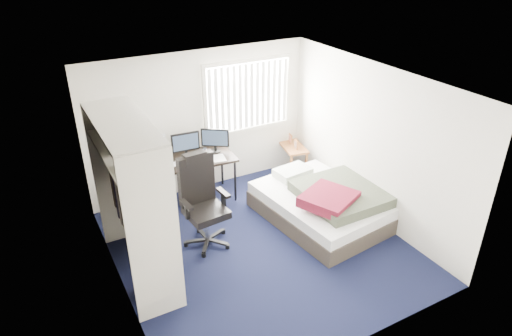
{
  "coord_description": "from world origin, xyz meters",
  "views": [
    {
      "loc": [
        -2.7,
        -4.8,
        4.18
      ],
      "look_at": [
        0.15,
        0.4,
        1.1
      ],
      "focal_mm": 32.0,
      "sensor_mm": 36.0,
      "label": 1
    }
  ],
  "objects_px": {
    "office_chair": "(203,210)",
    "bed": "(324,203)",
    "desk": "(185,158)",
    "nightstand": "(292,148)"
  },
  "relations": [
    {
      "from": "desk",
      "to": "nightstand",
      "type": "xyz_separation_m",
      "value": [
        2.2,
        0.09,
        -0.36
      ]
    },
    {
      "from": "desk",
      "to": "office_chair",
      "type": "distance_m",
      "value": 1.27
    },
    {
      "from": "desk",
      "to": "office_chair",
      "type": "xyz_separation_m",
      "value": [
        -0.21,
        -1.22,
        -0.28
      ]
    },
    {
      "from": "office_chair",
      "to": "bed",
      "type": "bearing_deg",
      "value": -11.25
    },
    {
      "from": "office_chair",
      "to": "desk",
      "type": "bearing_deg",
      "value": 80.38
    },
    {
      "from": "office_chair",
      "to": "bed",
      "type": "xyz_separation_m",
      "value": [
        1.92,
        -0.38,
        -0.25
      ]
    },
    {
      "from": "desk",
      "to": "nightstand",
      "type": "height_order",
      "value": "desk"
    },
    {
      "from": "office_chair",
      "to": "nightstand",
      "type": "bearing_deg",
      "value": 28.56
    },
    {
      "from": "nightstand",
      "to": "bed",
      "type": "bearing_deg",
      "value": -105.91
    },
    {
      "from": "office_chair",
      "to": "nightstand",
      "type": "distance_m",
      "value": 2.74
    }
  ]
}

